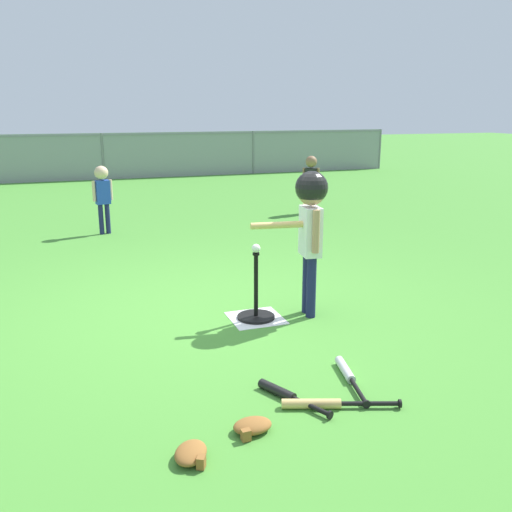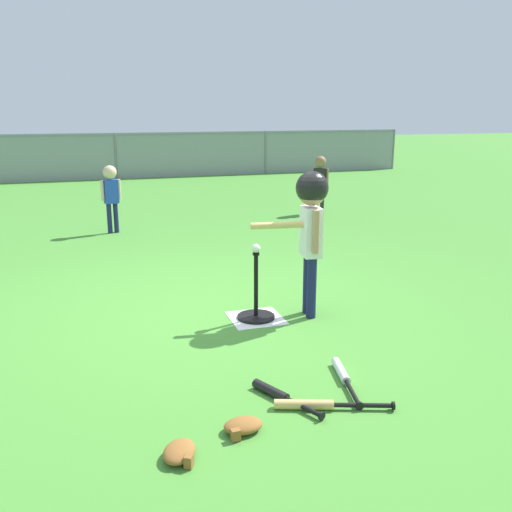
# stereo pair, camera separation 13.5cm
# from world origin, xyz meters

# --- Properties ---
(ground_plane) EXTENTS (60.00, 60.00, 0.00)m
(ground_plane) POSITION_xyz_m (0.00, 0.00, 0.00)
(ground_plane) COLOR #478C33
(home_plate) EXTENTS (0.44, 0.44, 0.01)m
(home_plate) POSITION_xyz_m (0.35, -0.26, 0.00)
(home_plate) COLOR white
(home_plate) RESTS_ON ground_plane
(batting_tee) EXTENTS (0.32, 0.32, 0.58)m
(batting_tee) POSITION_xyz_m (0.35, -0.26, 0.09)
(batting_tee) COLOR black
(batting_tee) RESTS_ON ground_plane
(baseball_on_tee) EXTENTS (0.07, 0.07, 0.07)m
(baseball_on_tee) POSITION_xyz_m (0.35, -0.26, 0.61)
(baseball_on_tee) COLOR white
(baseball_on_tee) RESTS_ON batting_tee
(batter_child) EXTENTS (0.64, 0.35, 1.24)m
(batter_child) POSITION_xyz_m (0.80, -0.33, 0.88)
(batter_child) COLOR #191E4C
(batter_child) RESTS_ON ground_plane
(fielder_near_right) EXTENTS (0.28, 0.19, 0.96)m
(fielder_near_right) POSITION_xyz_m (-0.56, 3.60, 0.62)
(fielder_near_right) COLOR #191E4C
(fielder_near_right) RESTS_ON ground_plane
(fielder_near_left) EXTENTS (0.25, 0.20, 0.97)m
(fielder_near_left) POSITION_xyz_m (2.91, 4.12, 0.62)
(fielder_near_left) COLOR #262626
(fielder_near_left) RESTS_ON ground_plane
(spare_bat_silver) EXTENTS (0.19, 0.62, 0.06)m
(spare_bat_silver) POSITION_xyz_m (0.55, -1.50, 0.03)
(spare_bat_silver) COLOR silver
(spare_bat_silver) RESTS_ON ground_plane
(spare_bat_wood) EXTENTS (0.69, 0.29, 0.06)m
(spare_bat_wood) POSITION_xyz_m (0.23, -1.79, 0.03)
(spare_bat_wood) COLOR #DBB266
(spare_bat_wood) RESTS_ON ground_plane
(spare_bat_black) EXTENTS (0.29, 0.53, 0.06)m
(spare_bat_black) POSITION_xyz_m (0.05, -1.60, 0.03)
(spare_bat_black) COLOR black
(spare_bat_black) RESTS_ON ground_plane
(glove_by_plate) EXTENTS (0.25, 0.27, 0.07)m
(glove_by_plate) POSITION_xyz_m (-0.63, -2.01, 0.04)
(glove_by_plate) COLOR brown
(glove_by_plate) RESTS_ON ground_plane
(glove_near_bats) EXTENTS (0.23, 0.18, 0.07)m
(glove_near_bats) POSITION_xyz_m (-0.25, -1.88, 0.04)
(glove_near_bats) COLOR brown
(glove_near_bats) RESTS_ON ground_plane
(outfield_fence) EXTENTS (16.06, 0.06, 1.15)m
(outfield_fence) POSITION_xyz_m (0.00, 10.14, 0.62)
(outfield_fence) COLOR slate
(outfield_fence) RESTS_ON ground_plane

